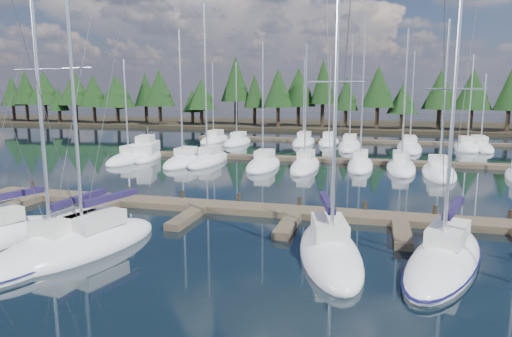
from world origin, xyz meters
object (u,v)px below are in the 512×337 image
(front_sailboat_3, at_px, (330,252))
(front_sailboat_4, at_px, (444,259))
(motor_yacht_left, at_px, (147,154))
(main_dock, at_px, (295,215))
(front_sailboat_2, at_px, (91,243))
(front_sailboat_1, at_px, (59,247))

(front_sailboat_3, xyz_separation_m, front_sailboat_4, (4.91, 0.38, -0.01))
(front_sailboat_3, height_order, motor_yacht_left, front_sailboat_3)
(main_dock, xyz_separation_m, front_sailboat_4, (7.60, -5.72, 0.08))
(main_dock, bearing_deg, front_sailboat_4, -36.95)
(main_dock, relative_size, motor_yacht_left, 4.88)
(front_sailboat_4, bearing_deg, front_sailboat_3, -175.55)
(main_dock, bearing_deg, front_sailboat_2, -137.36)
(motor_yacht_left, bearing_deg, front_sailboat_2, -66.72)
(motor_yacht_left, bearing_deg, front_sailboat_4, -42.52)
(motor_yacht_left, bearing_deg, main_dock, -44.36)
(front_sailboat_3, bearing_deg, front_sailboat_1, -168.26)
(main_dock, xyz_separation_m, motor_yacht_left, (-20.55, 20.10, 0.27))
(front_sailboat_3, distance_m, motor_yacht_left, 35.02)
(main_dock, bearing_deg, front_sailboat_3, -66.23)
(main_dock, xyz_separation_m, front_sailboat_2, (-8.53, -7.86, 0.10))
(main_dock, distance_m, front_sailboat_3, 6.67)
(main_dock, height_order, front_sailboat_1, front_sailboat_1)
(front_sailboat_3, bearing_deg, motor_yacht_left, 131.58)
(front_sailboat_2, distance_m, front_sailboat_3, 11.35)
(front_sailboat_4, bearing_deg, motor_yacht_left, 137.48)
(front_sailboat_2, bearing_deg, front_sailboat_1, -144.35)
(front_sailboat_2, xyz_separation_m, motor_yacht_left, (-12.02, 27.95, 0.17))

